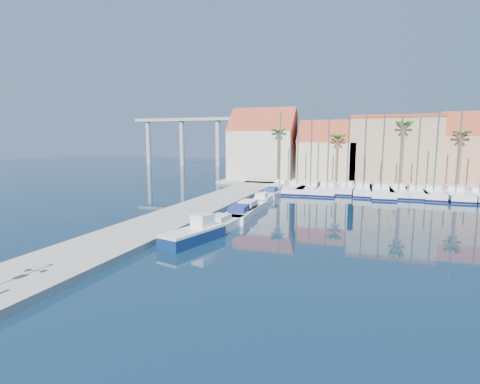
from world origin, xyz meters
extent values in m
plane|color=#081C30|center=(0.00, 0.00, 0.00)|extent=(260.00, 260.00, 0.00)
cube|color=gray|center=(-9.00, 13.50, 0.25)|extent=(6.00, 77.00, 0.50)
cube|color=gray|center=(10.00, 48.00, 0.25)|extent=(54.00, 16.00, 0.50)
cube|color=#0D2450|center=(-3.58, 3.64, 0.44)|extent=(3.44, 6.22, 0.89)
cube|color=white|center=(-3.58, 3.64, 0.99)|extent=(3.44, 6.22, 0.20)
cube|color=white|center=(-3.28, 4.78, 1.53)|extent=(1.65, 1.86, 1.08)
cube|color=white|center=(-3.04, 8.48, 0.40)|extent=(2.39, 6.36, 0.80)
cube|color=white|center=(-3.08, 7.86, 1.10)|extent=(1.54, 2.27, 0.60)
cube|color=white|center=(-3.10, 13.74, 0.40)|extent=(2.96, 7.57, 0.80)
cube|color=navy|center=(-3.04, 13.00, 1.10)|extent=(1.86, 2.72, 0.60)
cube|color=white|center=(-3.18, 17.02, 0.40)|extent=(2.32, 7.07, 0.80)
cube|color=white|center=(-3.19, 16.32, 1.10)|extent=(1.60, 2.48, 0.60)
cube|color=white|center=(-3.43, 22.98, 0.40)|extent=(2.27, 5.82, 0.80)
cube|color=white|center=(-3.39, 22.42, 1.10)|extent=(1.43, 2.09, 0.60)
cube|color=white|center=(-3.58, 28.87, 0.40)|extent=(2.04, 6.32, 0.80)
cube|color=navy|center=(-3.58, 28.24, 1.10)|extent=(1.42, 2.21, 0.60)
cube|color=white|center=(-3.78, 32.71, 0.40)|extent=(2.43, 6.78, 0.80)
cube|color=white|center=(-3.80, 32.04, 1.10)|extent=(1.60, 2.41, 0.60)
cube|color=white|center=(-4.25, 36.54, 0.50)|extent=(2.64, 8.42, 1.00)
cube|color=#0C0E3C|center=(-4.25, 36.54, 0.18)|extent=(2.70, 8.49, 0.28)
cube|color=white|center=(-4.20, 37.37, 1.30)|extent=(1.65, 2.58, 0.60)
cylinder|color=slate|center=(-4.28, 36.13, 6.61)|extent=(0.20, 0.20, 11.22)
cube|color=white|center=(-1.34, 35.87, 0.50)|extent=(3.69, 11.97, 1.00)
cube|color=#0C0E3C|center=(-1.34, 35.87, 0.18)|extent=(3.75, 12.03, 0.28)
cube|color=white|center=(-1.40, 37.05, 1.30)|extent=(2.33, 3.66, 0.60)
cylinder|color=slate|center=(-1.31, 35.28, 6.84)|extent=(0.20, 0.20, 11.68)
cube|color=white|center=(0.80, 35.58, 0.50)|extent=(3.24, 10.96, 1.00)
cube|color=#0C0E3C|center=(0.80, 35.58, 0.18)|extent=(3.30, 11.02, 0.28)
cube|color=white|center=(0.84, 36.66, 1.30)|extent=(2.10, 3.33, 0.60)
cylinder|color=slate|center=(0.78, 35.03, 7.92)|extent=(0.20, 0.20, 13.85)
cube|color=white|center=(3.31, 35.57, 0.50)|extent=(3.01, 11.01, 1.00)
cube|color=#0C0E3C|center=(3.31, 35.57, 0.18)|extent=(3.07, 11.07, 0.28)
cube|color=white|center=(3.29, 36.67, 1.30)|extent=(2.04, 3.32, 0.60)
cylinder|color=slate|center=(3.32, 35.02, 6.77)|extent=(0.20, 0.20, 11.55)
cube|color=white|center=(6.11, 36.54, 0.50)|extent=(2.67, 8.79, 1.00)
cube|color=#0C0E3C|center=(6.11, 36.54, 0.18)|extent=(2.73, 8.85, 0.28)
cube|color=white|center=(6.15, 37.41, 1.30)|extent=(1.70, 2.68, 0.60)
cylinder|color=slate|center=(6.09, 36.11, 6.34)|extent=(0.20, 0.20, 10.68)
cube|color=white|center=(8.48, 35.75, 0.50)|extent=(2.52, 9.50, 1.00)
cube|color=#0C0E3C|center=(8.48, 35.75, 0.18)|extent=(2.58, 9.56, 0.28)
cube|color=white|center=(8.48, 36.69, 1.30)|extent=(1.74, 2.85, 0.60)
cylinder|color=slate|center=(8.49, 35.27, 6.58)|extent=(0.20, 0.20, 11.17)
cube|color=white|center=(10.90, 35.56, 0.50)|extent=(3.82, 12.14, 1.00)
cube|color=#0C0E3C|center=(10.90, 35.56, 0.18)|extent=(3.89, 12.20, 0.28)
cube|color=white|center=(10.83, 36.75, 1.30)|extent=(2.39, 3.72, 0.60)
cylinder|color=slate|center=(10.93, 34.96, 6.41)|extent=(0.20, 0.20, 10.81)
cube|color=white|center=(13.32, 35.98, 0.50)|extent=(2.76, 9.57, 1.00)
cube|color=#0C0E3C|center=(13.32, 35.98, 0.18)|extent=(2.82, 9.64, 0.28)
cube|color=white|center=(13.35, 36.93, 1.30)|extent=(1.81, 2.90, 0.60)
cylinder|color=slate|center=(13.30, 35.51, 6.02)|extent=(0.20, 0.20, 10.05)
cube|color=white|center=(15.55, 35.89, 0.50)|extent=(2.64, 9.29, 1.00)
cube|color=#0C0E3C|center=(15.55, 35.89, 0.18)|extent=(2.71, 9.36, 0.28)
cube|color=white|center=(15.52, 36.82, 1.30)|extent=(1.75, 2.81, 0.60)
cylinder|color=slate|center=(15.56, 35.43, 6.07)|extent=(0.20, 0.20, 10.13)
cube|color=white|center=(17.82, 35.75, 0.50)|extent=(3.18, 10.18, 1.00)
cube|color=#0C0E3C|center=(17.82, 35.75, 0.18)|extent=(3.25, 10.25, 0.28)
cube|color=white|center=(17.87, 36.75, 1.30)|extent=(2.00, 3.11, 0.60)
cylinder|color=slate|center=(17.79, 35.25, 7.16)|extent=(0.20, 0.20, 12.32)
cube|color=white|center=(20.50, 35.85, 0.50)|extent=(2.93, 10.83, 1.00)
cube|color=#0C0E3C|center=(20.50, 35.85, 0.18)|extent=(2.99, 10.89, 0.28)
cube|color=white|center=(20.49, 36.92, 1.30)|extent=(2.00, 3.26, 0.60)
cylinder|color=slate|center=(20.51, 35.31, 6.84)|extent=(0.20, 0.20, 11.69)
cube|color=white|center=(23.29, 35.71, 0.50)|extent=(3.10, 10.34, 1.00)
cube|color=#0C0E3C|center=(23.29, 35.71, 0.18)|extent=(3.16, 10.40, 0.28)
cube|color=white|center=(23.24, 36.73, 1.30)|extent=(1.99, 3.15, 0.60)
cube|color=beige|center=(-10.00, 47.00, 5.00)|extent=(12.00, 9.00, 9.00)
cube|color=maroon|center=(-10.00, 47.00, 9.50)|extent=(12.30, 9.00, 9.00)
cube|color=#CCB490|center=(2.00, 47.00, 4.00)|extent=(10.00, 8.00, 7.00)
cube|color=maroon|center=(2.00, 47.00, 7.50)|extent=(10.30, 8.00, 8.00)
cube|color=#99825E|center=(13.00, 48.00, 6.00)|extent=(14.00, 10.00, 11.00)
cube|color=maroon|center=(13.00, 48.00, 11.75)|extent=(14.20, 10.20, 0.50)
cube|color=tan|center=(25.00, 47.00, 4.50)|extent=(10.00, 8.00, 8.00)
cube|color=maroon|center=(25.00, 47.00, 8.50)|extent=(10.30, 8.00, 8.00)
cylinder|color=brown|center=(-6.00, 42.00, 5.00)|extent=(0.36, 0.36, 9.00)
sphere|color=#1C5117|center=(-6.00, 42.00, 9.35)|extent=(2.60, 2.60, 2.60)
cylinder|color=brown|center=(4.00, 42.00, 4.50)|extent=(0.36, 0.36, 8.00)
sphere|color=#1C5117|center=(4.00, 42.00, 8.35)|extent=(2.60, 2.60, 2.60)
cylinder|color=brown|center=(14.00, 42.00, 5.50)|extent=(0.36, 0.36, 10.00)
sphere|color=#1C5117|center=(14.00, 42.00, 10.35)|extent=(2.60, 2.60, 2.60)
cylinder|color=brown|center=(22.00, 42.00, 4.75)|extent=(0.36, 0.36, 8.50)
sphere|color=#1C5117|center=(22.00, 42.00, 8.85)|extent=(2.60, 2.60, 2.60)
cube|color=#9E9E99|center=(-38.00, 82.00, 14.00)|extent=(48.00, 2.20, 0.90)
cylinder|color=#9E9E99|center=(-58.00, 82.00, 7.00)|extent=(1.40, 1.40, 14.00)
cylinder|color=#9E9E99|center=(-46.00, 82.00, 7.00)|extent=(1.40, 1.40, 14.00)
cylinder|color=#9E9E99|center=(-34.00, 82.00, 7.00)|extent=(1.40, 1.40, 14.00)
cylinder|color=#9E9E99|center=(-22.00, 82.00, 7.00)|extent=(1.40, 1.40, 14.00)
camera|label=1|loc=(9.28, -22.12, 8.05)|focal=28.00mm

